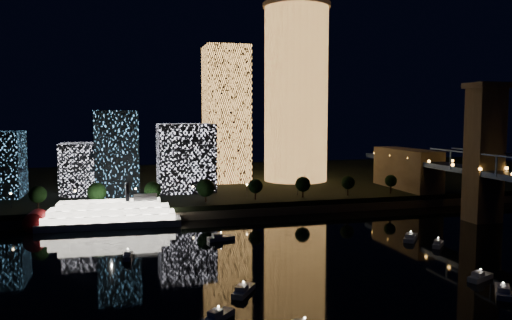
# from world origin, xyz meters

# --- Properties ---
(ground) EXTENTS (520.00, 520.00, 0.00)m
(ground) POSITION_xyz_m (0.00, 0.00, 0.00)
(ground) COLOR black
(ground) RESTS_ON ground
(far_bank) EXTENTS (420.00, 160.00, 5.00)m
(far_bank) POSITION_xyz_m (0.00, 160.00, 2.50)
(far_bank) COLOR black
(far_bank) RESTS_ON ground
(seawall) EXTENTS (420.00, 6.00, 3.00)m
(seawall) POSITION_xyz_m (0.00, 82.00, 1.50)
(seawall) COLOR #6B5E4C
(seawall) RESTS_ON ground
(tower_cylindrical) EXTENTS (34.00, 34.00, 88.95)m
(tower_cylindrical) POSITION_xyz_m (25.19, 139.69, 49.60)
(tower_cylindrical) COLOR #F9A84F
(tower_cylindrical) RESTS_ON far_bank
(tower_rectangular) EXTENTS (21.23, 21.23, 67.53)m
(tower_rectangular) POSITION_xyz_m (-9.88, 144.93, 38.77)
(tower_rectangular) COLOR #F9A84F
(tower_rectangular) RESTS_ON far_bank
(midrise_blocks) EXTENTS (98.11, 26.31, 35.41)m
(midrise_blocks) POSITION_xyz_m (-66.94, 120.16, 19.63)
(midrise_blocks) COLOR silver
(midrise_blocks) RESTS_ON far_bank
(riverboat) EXTENTS (51.91, 13.21, 15.50)m
(riverboat) POSITION_xyz_m (-67.49, 76.29, 3.98)
(riverboat) COLOR silver
(riverboat) RESTS_ON ground
(motorboats) EXTENTS (117.46, 71.12, 2.78)m
(motorboats) POSITION_xyz_m (-0.83, 9.08, 0.81)
(motorboats) COLOR silver
(motorboats) RESTS_ON ground
(esplanade_trees) EXTENTS (165.25, 6.98, 8.99)m
(esplanade_trees) POSITION_xyz_m (-34.79, 88.00, 10.47)
(esplanade_trees) COLOR black
(esplanade_trees) RESTS_ON far_bank
(street_lamps) EXTENTS (132.70, 0.70, 5.65)m
(street_lamps) POSITION_xyz_m (-34.00, 94.00, 9.02)
(street_lamps) COLOR black
(street_lamps) RESTS_ON far_bank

